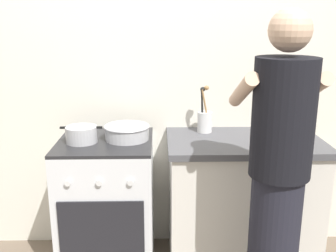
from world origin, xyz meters
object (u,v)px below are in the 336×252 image
pot (82,134)px  utensil_crock (205,119)px  person (278,182)px  spice_bottle (262,134)px  stove_range (108,204)px  mixing_bowl (127,132)px  oil_bottle (278,121)px

pot → utensil_crock: utensil_crock is taller
pot → person: person is taller
person → spice_bottle: bearing=84.3°
stove_range → mixing_bowl: 0.52m
utensil_crock → spice_bottle: size_ratio=3.69×
mixing_bowl → person: (0.80, -0.61, -0.09)m
stove_range → pot: bearing=-165.6°
stove_range → person: 1.18m
stove_range → mixing_bowl: (0.14, 0.02, 0.50)m
oil_bottle → stove_range: bearing=-179.3°
oil_bottle → pot: bearing=-177.7°
utensil_crock → spice_bottle: utensil_crock is taller
pot → utensil_crock: size_ratio=0.81×
utensil_crock → stove_range: bearing=-164.7°
pot → utensil_crock: (0.80, 0.22, 0.04)m
spice_bottle → oil_bottle: oil_bottle is taller
mixing_bowl → spice_bottle: (0.86, -0.04, -0.01)m
stove_range → utensil_crock: (0.66, 0.18, 0.54)m
pot → mixing_bowl: (0.28, 0.06, -0.00)m
utensil_crock → person: bearing=-69.7°
spice_bottle → stove_range: bearing=178.9°
pot → utensil_crock: 0.83m
pot → mixing_bowl: pot is taller
mixing_bowl → person: bearing=-37.3°
oil_bottle → person: size_ratio=0.16×
stove_range → utensil_crock: size_ratio=2.77×
oil_bottle → person: 0.65m
mixing_bowl → spice_bottle: mixing_bowl is taller
spice_bottle → oil_bottle: size_ratio=0.33×
stove_range → oil_bottle: oil_bottle is taller
oil_bottle → utensil_crock: bearing=160.0°
stove_range → utensil_crock: 0.87m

